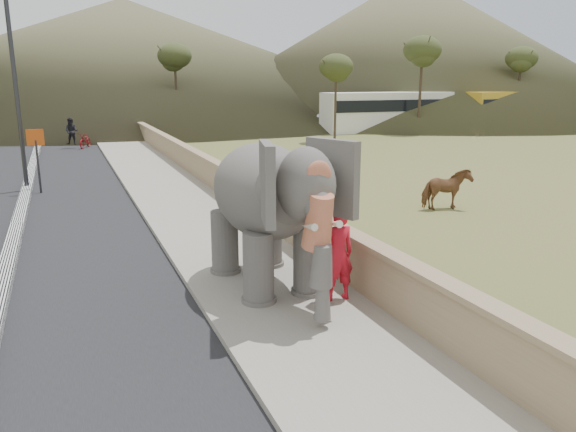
% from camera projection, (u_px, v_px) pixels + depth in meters
% --- Properties ---
extents(ground, '(160.00, 160.00, 0.00)m').
position_uv_depth(ground, '(330.00, 354.00, 8.82)').
color(ground, olive).
rests_on(ground, ground).
extents(road, '(7.00, 120.00, 0.03)m').
position_uv_depth(road, '(18.00, 229.00, 16.00)').
color(road, black).
rests_on(road, ground).
extents(median, '(0.35, 120.00, 0.22)m').
position_uv_depth(median, '(18.00, 226.00, 15.98)').
color(median, black).
rests_on(median, ground).
extents(walkway, '(3.00, 120.00, 0.15)m').
position_uv_depth(walkway, '(191.00, 212.00, 17.80)').
color(walkway, '#9E9687').
rests_on(walkway, ground).
extents(parapet, '(0.30, 120.00, 1.10)m').
position_uv_depth(parapet, '(241.00, 194.00, 18.29)').
color(parapet, tan).
rests_on(parapet, ground).
extents(lamppost, '(1.76, 0.36, 8.00)m').
position_uv_depth(lamppost, '(22.00, 59.00, 20.45)').
color(lamppost, '#2E2E33').
rests_on(lamppost, ground).
extents(signboard, '(0.60, 0.08, 2.40)m').
position_uv_depth(signboard, '(37.00, 150.00, 20.63)').
color(signboard, '#2D2D33').
rests_on(signboard, ground).
extents(cow, '(1.64, 0.81, 1.35)m').
position_uv_depth(cow, '(446.00, 189.00, 18.31)').
color(cow, brown).
rests_on(cow, ground).
extents(distant_car, '(4.52, 2.72, 1.44)m').
position_uv_depth(distant_car, '(331.00, 121.00, 46.66)').
color(distant_car, silver).
rests_on(distant_car, ground).
extents(bus_white, '(11.00, 2.51, 3.10)m').
position_uv_depth(bus_white, '(387.00, 112.00, 45.28)').
color(bus_white, white).
rests_on(bus_white, ground).
extents(bus_orange, '(11.22, 3.80, 3.10)m').
position_uv_depth(bus_orange, '(515.00, 110.00, 48.53)').
color(bus_orange, gold).
rests_on(bus_orange, ground).
extents(hill_right, '(56.00, 56.00, 16.00)m').
position_uv_depth(hill_right, '(410.00, 45.00, 66.80)').
color(hill_right, brown).
rests_on(hill_right, ground).
extents(hill_far, '(80.00, 80.00, 14.00)m').
position_uv_depth(hill_far, '(126.00, 56.00, 71.98)').
color(hill_far, brown).
rests_on(hill_far, ground).
extents(elephant_and_man, '(2.44, 4.25, 2.99)m').
position_uv_depth(elephant_and_man, '(265.00, 211.00, 11.16)').
color(elephant_and_man, '#68635E').
rests_on(elephant_and_man, ground).
extents(motorcyclist, '(1.83, 1.90, 1.87)m').
position_uv_depth(motorcyclist, '(80.00, 137.00, 34.33)').
color(motorcyclist, maroon).
rests_on(motorcyclist, ground).
extents(trees, '(47.43, 42.43, 9.50)m').
position_uv_depth(trees, '(139.00, 81.00, 35.75)').
color(trees, '#473828').
rests_on(trees, ground).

